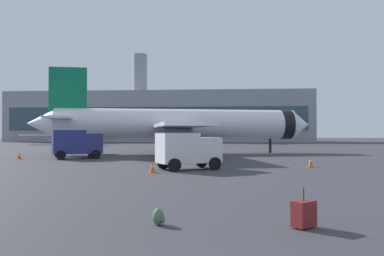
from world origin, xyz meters
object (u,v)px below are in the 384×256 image
object	(u,v)px
cargo_van	(188,149)
safety_cone_outer	(152,167)
traveller_backpack	(159,217)
airplane_taxiing	(67,134)
safety_cone_far	(89,155)
safety_cone_mid	(19,156)
rolling_suitcase	(304,214)
airplane_at_gate	(178,125)
safety_cone_near	(311,162)
service_truck	(77,143)

from	to	relation	value
cargo_van	safety_cone_outer	world-z (taller)	cargo_van
safety_cone_outer	traveller_backpack	xyz separation A→B (m)	(2.73, -13.89, -0.13)
airplane_taxiing	safety_cone_far	world-z (taller)	airplane_taxiing
safety_cone_mid	rolling_suitcase	world-z (taller)	rolling_suitcase
airplane_at_gate	safety_cone_near	size ratio (longest dim) A/B	43.29
safety_cone_near	airplane_taxiing	bearing A→B (deg)	127.11
safety_cone_mid	safety_cone_far	bearing A→B (deg)	20.86
traveller_backpack	cargo_van	bearing A→B (deg)	92.18
service_truck	cargo_van	world-z (taller)	service_truck
service_truck	safety_cone_outer	distance (m)	16.75
airplane_at_gate	service_truck	xyz separation A→B (m)	(-9.23, -9.73, -2.05)
service_truck	safety_cone_far	world-z (taller)	service_truck
safety_cone_far	rolling_suitcase	size ratio (longest dim) A/B	0.63
airplane_taxiing	safety_cone_far	size ratio (longest dim) A/B	28.78
airplane_at_gate	service_truck	bearing A→B (deg)	-133.48
airplane_at_gate	traveller_backpack	xyz separation A→B (m)	(3.77, -36.79, -3.42)
airplane_at_gate	airplane_taxiing	world-z (taller)	airplane_at_gate
service_truck	airplane_taxiing	bearing A→B (deg)	113.75
traveller_backpack	service_truck	bearing A→B (deg)	115.67
service_truck	airplane_at_gate	bearing A→B (deg)	46.52
airplane_taxiing	traveller_backpack	distance (m)	82.78
safety_cone_mid	safety_cone_far	distance (m)	6.76
rolling_suitcase	traveller_backpack	bearing A→B (deg)	179.74
safety_cone_mid	traveller_backpack	bearing A→B (deg)	-54.49
safety_cone_near	traveller_backpack	bearing A→B (deg)	-114.34
airplane_taxiing	safety_cone_mid	xyz separation A→B (m)	(15.85, -49.55, -1.96)
airplane_taxiing	safety_cone_far	xyz separation A→B (m)	(22.17, -47.14, -1.95)
safety_cone_outer	traveller_backpack	world-z (taller)	safety_cone_outer
safety_cone_mid	airplane_taxiing	bearing A→B (deg)	107.74
airplane_at_gate	service_truck	world-z (taller)	airplane_at_gate
airplane_taxiing	safety_cone_mid	world-z (taller)	airplane_taxiing
cargo_van	rolling_suitcase	world-z (taller)	cargo_van
safety_cone_mid	safety_cone_far	xyz separation A→B (m)	(6.32, 2.41, 0.01)
airplane_taxiing	rolling_suitcase	world-z (taller)	airplane_taxiing
airplane_at_gate	rolling_suitcase	size ratio (longest dim) A/B	32.17
safety_cone_near	safety_cone_outer	world-z (taller)	safety_cone_near
safety_cone_outer	traveller_backpack	distance (m)	14.15
airplane_at_gate	safety_cone_mid	distance (m)	18.61
service_truck	cargo_van	bearing A→B (deg)	-41.05
safety_cone_far	service_truck	bearing A→B (deg)	-129.00
safety_cone_mid	safety_cone_outer	bearing A→B (deg)	-37.22
safety_cone_far	traveller_backpack	distance (m)	30.68
safety_cone_far	safety_cone_outer	size ratio (longest dim) A/B	0.94
cargo_van	rolling_suitcase	xyz separation A→B (m)	(4.64, -16.29, -1.06)
airplane_at_gate	traveller_backpack	world-z (taller)	airplane_at_gate
airplane_taxiing	safety_cone_near	xyz separation A→B (m)	(42.76, -56.52, -1.89)
airplane_at_gate	cargo_van	distance (m)	20.88
safety_cone_far	safety_cone_outer	distance (m)	17.09
airplane_at_gate	safety_cone_mid	xyz separation A→B (m)	(-14.63, -11.01, -3.33)
safety_cone_far	safety_cone_outer	xyz separation A→B (m)	(9.35, -14.31, 0.02)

